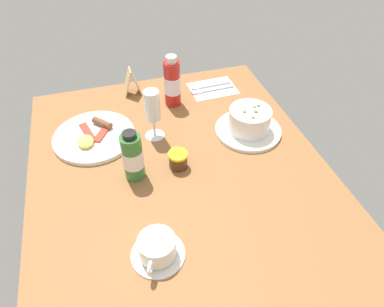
% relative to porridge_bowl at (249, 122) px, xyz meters
% --- Properties ---
extents(ground_plane, '(1.10, 0.84, 0.03)m').
position_rel_porridge_bowl_xyz_m(ground_plane, '(-0.14, 0.26, -0.06)').
color(ground_plane, brown).
extents(porridge_bowl, '(0.21, 0.21, 0.09)m').
position_rel_porridge_bowl_xyz_m(porridge_bowl, '(0.00, 0.00, 0.00)').
color(porridge_bowl, white).
rests_on(porridge_bowl, ground_plane).
extents(cutlery_setting, '(0.13, 0.17, 0.01)m').
position_rel_porridge_bowl_xyz_m(cutlery_setting, '(0.27, 0.03, -0.04)').
color(cutlery_setting, white).
rests_on(cutlery_setting, ground_plane).
extents(coffee_cup, '(0.13, 0.12, 0.06)m').
position_rel_porridge_bowl_xyz_m(coffee_cup, '(-0.35, 0.37, -0.01)').
color(coffee_cup, white).
rests_on(coffee_cup, ground_plane).
extents(wine_glass, '(0.06, 0.06, 0.16)m').
position_rel_porridge_bowl_xyz_m(wine_glass, '(0.07, 0.29, 0.07)').
color(wine_glass, white).
rests_on(wine_glass, ground_plane).
extents(jam_jar, '(0.06, 0.06, 0.05)m').
position_rel_porridge_bowl_xyz_m(jam_jar, '(-0.09, 0.25, -0.01)').
color(jam_jar, '#502A15').
rests_on(jam_jar, ground_plane).
extents(sauce_bottle_red, '(0.06, 0.06, 0.18)m').
position_rel_porridge_bowl_xyz_m(sauce_bottle_red, '(0.22, 0.19, 0.04)').
color(sauce_bottle_red, '#B21E19').
rests_on(sauce_bottle_red, ground_plane).
extents(sauce_bottle_green, '(0.06, 0.06, 0.16)m').
position_rel_porridge_bowl_xyz_m(sauce_bottle_green, '(-0.09, 0.38, 0.03)').
color(sauce_bottle_green, '#337233').
rests_on(sauce_bottle_green, ground_plane).
extents(breakfast_plate, '(0.25, 0.25, 0.04)m').
position_rel_porridge_bowl_xyz_m(breakfast_plate, '(0.11, 0.48, -0.03)').
color(breakfast_plate, white).
rests_on(breakfast_plate, ground_plane).
extents(menu_card, '(0.05, 0.06, 0.10)m').
position_rel_porridge_bowl_xyz_m(menu_card, '(0.33, 0.32, 0.01)').
color(menu_card, tan).
rests_on(menu_card, ground_plane).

